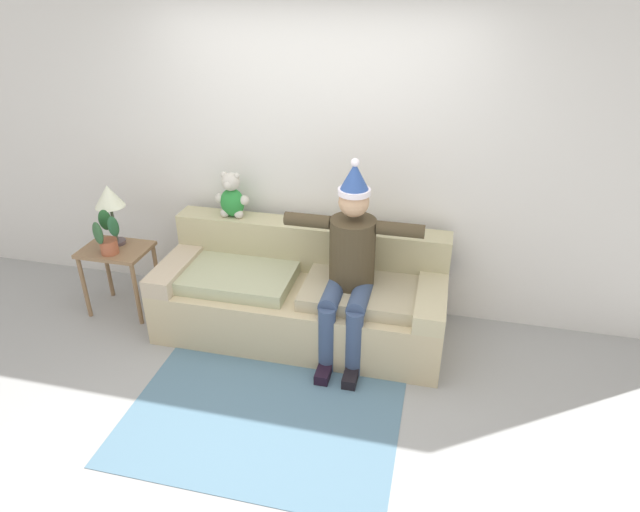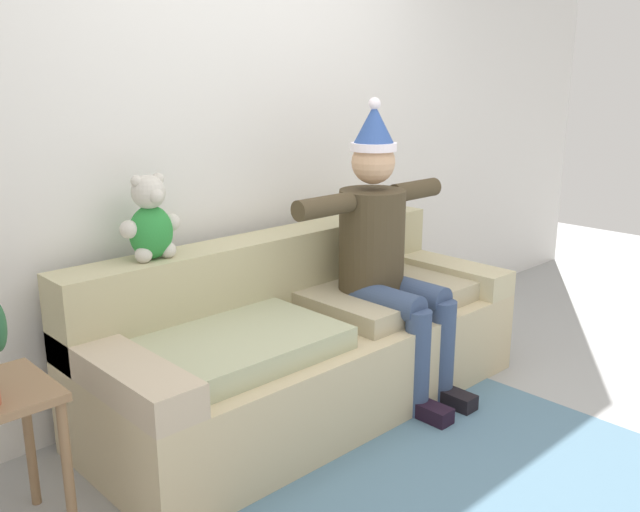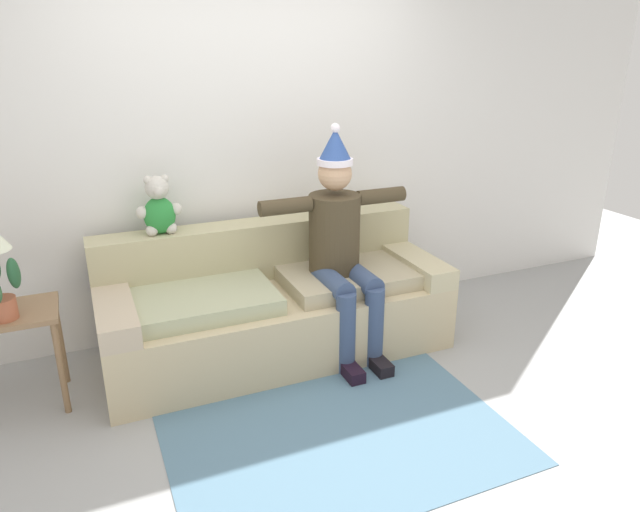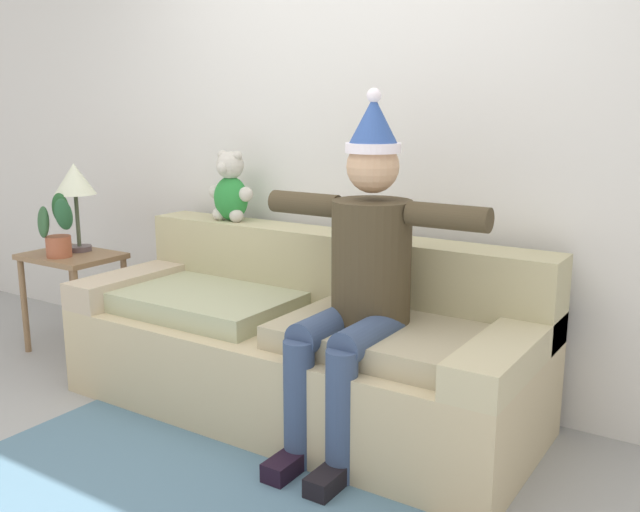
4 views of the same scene
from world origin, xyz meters
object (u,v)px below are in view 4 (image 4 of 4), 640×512
(person_seated, at_px, (360,273))
(table_lamp, at_px, (75,183))
(side_table, at_px, (73,272))
(potted_plant, at_px, (57,228))
(teddy_bear, at_px, (230,189))
(couch, at_px, (302,344))

(person_seated, bearing_deg, table_lamp, 175.29)
(table_lamp, bearing_deg, side_table, -71.55)
(side_table, xyz_separation_m, table_lamp, (-0.03, 0.08, 0.51))
(table_lamp, height_order, potted_plant, table_lamp)
(side_table, height_order, table_lamp, table_lamp)
(person_seated, relative_size, table_lamp, 2.92)
(table_lamp, relative_size, potted_plant, 1.43)
(person_seated, xyz_separation_m, teddy_bear, (-1.07, 0.44, 0.23))
(teddy_bear, height_order, table_lamp, teddy_bear)
(teddy_bear, relative_size, table_lamp, 0.74)
(teddy_bear, xyz_separation_m, potted_plant, (-0.90, -0.45, -0.24))
(table_lamp, bearing_deg, potted_plant, -75.76)
(side_table, bearing_deg, potted_plant, -79.51)
(side_table, bearing_deg, table_lamp, 108.45)
(teddy_bear, bearing_deg, side_table, -158.96)
(person_seated, height_order, table_lamp, person_seated)
(side_table, bearing_deg, person_seated, -2.45)
(couch, xyz_separation_m, person_seated, (0.41, -0.16, 0.44))
(potted_plant, bearing_deg, table_lamp, 104.24)
(couch, bearing_deg, table_lamp, 179.96)
(potted_plant, bearing_deg, couch, 6.36)
(teddy_bear, bearing_deg, person_seated, -22.36)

